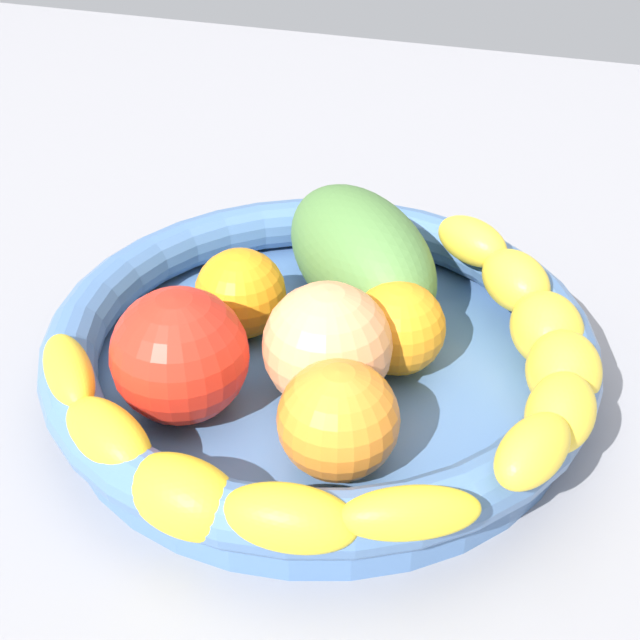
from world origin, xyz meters
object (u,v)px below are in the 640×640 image
(tomato_red, at_px, (180,356))
(banana_draped_left, at_px, (536,343))
(orange_mid_left, at_px, (338,420))
(orange_front, at_px, (398,328))
(orange_mid_right, at_px, (240,294))
(banana_draped_right, at_px, (199,472))
(peach_blush, at_px, (327,346))
(fruit_bowl, at_px, (320,352))
(mango_green, at_px, (361,256))

(tomato_red, bearing_deg, banana_draped_left, 112.73)
(banana_draped_left, height_order, orange_mid_left, orange_mid_left)
(orange_front, distance_m, orange_mid_right, 0.09)
(orange_mid_left, bearing_deg, banana_draped_right, -48.50)
(tomato_red, xyz_separation_m, peach_blush, (-0.03, 0.07, -0.00))
(fruit_bowl, xyz_separation_m, orange_front, (-0.01, 0.04, 0.02))
(banana_draped_left, bearing_deg, tomato_red, -67.27)
(banana_draped_left, height_order, peach_blush, peach_blush)
(fruit_bowl, bearing_deg, orange_mid_right, -108.02)
(banana_draped_right, distance_m, mango_green, 0.19)
(fruit_bowl, distance_m, orange_front, 0.05)
(fruit_bowl, height_order, orange_mid_left, orange_mid_left)
(banana_draped_left, relative_size, peach_blush, 3.39)
(tomato_red, bearing_deg, fruit_bowl, 136.13)
(orange_mid_right, relative_size, tomato_red, 0.74)
(tomato_red, bearing_deg, mango_green, 153.22)
(orange_mid_right, relative_size, peach_blush, 0.78)
(tomato_red, relative_size, mango_green, 0.55)
(orange_mid_left, relative_size, tomato_red, 0.83)
(tomato_red, height_order, mango_green, same)
(orange_mid_left, bearing_deg, mango_green, -169.38)
(orange_mid_left, distance_m, mango_green, 0.14)
(banana_draped_right, bearing_deg, orange_front, 155.38)
(fruit_bowl, distance_m, orange_mid_left, 0.09)
(fruit_bowl, distance_m, orange_mid_right, 0.06)
(fruit_bowl, bearing_deg, orange_front, 103.91)
(banana_draped_left, bearing_deg, banana_draped_right, -44.74)
(orange_mid_left, relative_size, mango_green, 0.46)
(fruit_bowl, height_order, banana_draped_left, banana_draped_left)
(banana_draped_left, relative_size, mango_green, 1.78)
(mango_green, bearing_deg, orange_mid_right, -51.08)
(banana_draped_right, bearing_deg, orange_mid_left, 131.50)
(tomato_red, bearing_deg, banana_draped_right, 29.84)
(orange_mid_left, height_order, tomato_red, tomato_red)
(tomato_red, height_order, peach_blush, tomato_red)
(orange_front, relative_size, tomato_red, 0.74)
(orange_mid_right, bearing_deg, mango_green, 128.92)
(banana_draped_right, xyz_separation_m, mango_green, (-0.19, 0.03, 0.01))
(mango_green, height_order, peach_blush, mango_green)
(orange_mid_right, distance_m, peach_blush, 0.08)
(banana_draped_left, xyz_separation_m, mango_green, (-0.05, -0.11, 0.00))
(fruit_bowl, relative_size, tomato_red, 4.29)
(banana_draped_right, xyz_separation_m, orange_mid_left, (-0.05, 0.05, 0.01))
(orange_mid_left, xyz_separation_m, tomato_red, (-0.02, -0.09, 0.01))
(orange_mid_left, relative_size, peach_blush, 0.87)
(tomato_red, distance_m, peach_blush, 0.08)
(banana_draped_left, distance_m, peach_blush, 0.11)
(orange_front, height_order, peach_blush, peach_blush)
(banana_draped_right, relative_size, peach_blush, 3.64)
(fruit_bowl, distance_m, tomato_red, 0.09)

